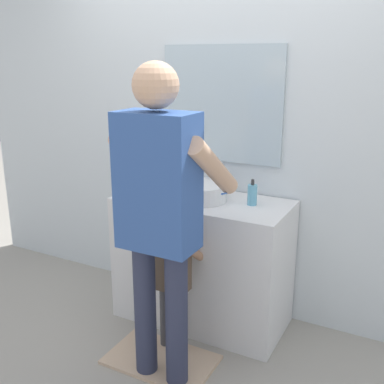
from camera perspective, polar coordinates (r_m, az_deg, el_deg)
name	(u,v)px	position (r m, az deg, el deg)	size (l,w,h in m)	color
ground_plane	(181,339)	(3.12, -1.35, -17.88)	(14.00, 14.00, 0.00)	#9E998E
back_wall	(224,120)	(3.16, 4.03, 8.98)	(4.40, 0.10, 2.70)	silver
vanity_cabinet	(202,261)	(3.14, 1.29, -8.54)	(1.14, 0.54, 0.87)	white
sink_basin	(201,192)	(2.95, 1.18, 0.02)	(0.33, 0.33, 0.11)	white
faucet	(215,181)	(3.11, 2.85, 1.38)	(0.18, 0.14, 0.18)	#B7BABF
toothbrush_cup	(159,184)	(3.14, -4.16, 0.96)	(0.07, 0.07, 0.21)	#4C8EB2
soap_bottle	(252,194)	(2.88, 7.52, -0.31)	(0.06, 0.06, 0.17)	#66B2D1
bath_mat	(161,360)	(2.94, -3.88, -20.12)	(0.64, 0.40, 0.02)	#CCAD8E
child_toddler	(172,269)	(2.77, -2.46, -9.59)	(0.28, 0.28, 0.91)	#47474C
adult_parent	(160,202)	(2.35, -4.03, -1.24)	(0.54, 0.57, 1.75)	#2D334C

